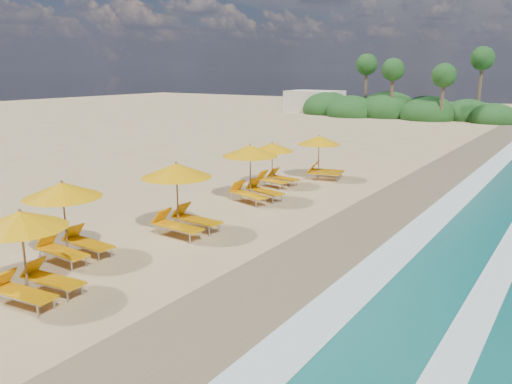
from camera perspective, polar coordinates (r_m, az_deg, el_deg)
The scene contains 11 objects.
ground at distance 19.52m, azimuth 0.00°, elevation -3.43°, with size 160.00×160.00×0.00m, color tan.
wet_sand at distance 17.75m, azimuth 10.91°, elevation -5.41°, with size 4.00×160.00×0.01m, color olive.
surf_foam at distance 16.98m, azimuth 19.40°, elevation -6.75°, with size 4.00×160.00×0.01m.
station_0 at distance 14.05m, azimuth -23.84°, elevation -5.81°, with size 2.70×2.54×2.34m.
station_1 at distance 16.60m, azimuth -20.04°, elevation -2.43°, with size 2.65×2.46×2.42m.
station_2 at distance 18.19m, azimuth -8.25°, elevation -0.17°, with size 2.82×2.62×2.55m.
station_3 at distance 22.51m, azimuth -0.31°, elevation 2.54°, with size 3.14×3.05×2.51m.
station_4 at distance 25.52m, azimuth 2.08°, elevation 3.42°, with size 2.60×2.48×2.19m.
station_5 at distance 27.40m, azimuth 7.31°, elevation 4.17°, with size 2.89×2.80×2.33m.
treeline at distance 64.55m, azimuth 15.15°, elevation 8.84°, with size 25.80×8.80×9.74m.
beach_building at distance 71.46m, azimuth 6.48°, elevation 9.94°, with size 7.00×5.00×2.80m, color beige.
Camera 1 is at (10.25, -15.62, 5.67)m, focal length 36.19 mm.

